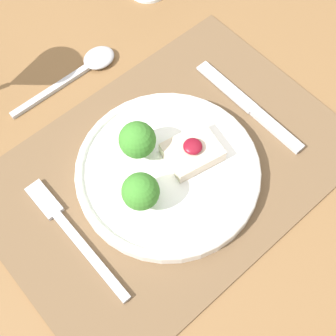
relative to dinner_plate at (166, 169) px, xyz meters
name	(u,v)px	position (x,y,z in m)	size (l,w,h in m)	color
ground_plane	(168,289)	(0.01, 0.00, -0.74)	(8.00, 8.00, 0.00)	brown
dining_table	(169,194)	(0.01, 0.00, -0.10)	(1.56, 0.93, 0.72)	brown
placemat	(169,169)	(0.01, 0.00, -0.02)	(0.50, 0.35, 0.00)	brown
dinner_plate	(166,169)	(0.00, 0.00, 0.00)	(0.25, 0.25, 0.08)	white
fork	(70,230)	(-0.15, 0.02, -0.01)	(0.02, 0.21, 0.01)	#B2B2B7
knife	(255,111)	(0.17, -0.01, -0.01)	(0.02, 0.21, 0.01)	#B2B2B7
spoon	(88,65)	(0.03, 0.22, -0.01)	(0.19, 0.04, 0.02)	#B2B2B7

